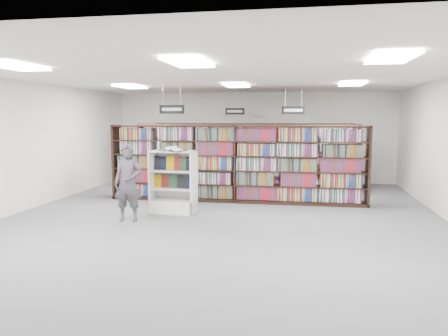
% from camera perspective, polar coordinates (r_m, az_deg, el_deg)
% --- Properties ---
extents(floor, '(12.00, 12.00, 0.00)m').
position_cam_1_polar(floor, '(10.16, -0.12, -6.51)').
color(floor, '#535358').
rests_on(floor, ground).
extents(ceiling, '(10.00, 12.00, 0.10)m').
position_cam_1_polar(ceiling, '(9.93, -0.12, 11.78)').
color(ceiling, white).
rests_on(ceiling, wall_back).
extents(wall_back, '(10.00, 0.10, 3.20)m').
position_cam_1_polar(wall_back, '(15.85, 3.75, 4.06)').
color(wall_back, white).
rests_on(wall_back, ground).
extents(wall_front, '(10.00, 0.10, 3.20)m').
position_cam_1_polar(wall_front, '(4.19, -14.93, -3.37)').
color(wall_front, white).
rests_on(wall_front, ground).
extents(wall_left, '(0.10, 12.00, 3.20)m').
position_cam_1_polar(wall_left, '(11.87, -24.63, 2.61)').
color(wall_left, white).
rests_on(wall_left, ground).
extents(bookshelf_row_near, '(7.00, 0.60, 2.10)m').
position_cam_1_polar(bookshelf_row_near, '(11.93, 1.59, 0.58)').
color(bookshelf_row_near, black).
rests_on(bookshelf_row_near, floor).
extents(bookshelf_row_mid, '(7.00, 0.60, 2.10)m').
position_cam_1_polar(bookshelf_row_mid, '(13.90, 2.82, 1.44)').
color(bookshelf_row_mid, black).
rests_on(bookshelf_row_mid, floor).
extents(bookshelf_row_far, '(7.00, 0.60, 2.10)m').
position_cam_1_polar(bookshelf_row_far, '(15.58, 3.62, 1.99)').
color(bookshelf_row_far, black).
rests_on(bookshelf_row_far, floor).
extents(aisle_sign_left, '(0.65, 0.02, 0.80)m').
position_cam_1_polar(aisle_sign_left, '(11.22, -6.83, 7.72)').
color(aisle_sign_left, '#B2B2B7').
rests_on(aisle_sign_left, ceiling).
extents(aisle_sign_right, '(0.65, 0.02, 0.80)m').
position_cam_1_polar(aisle_sign_right, '(12.74, 9.04, 7.56)').
color(aisle_sign_right, '#B2B2B7').
rests_on(aisle_sign_right, ceiling).
extents(aisle_sign_center, '(0.65, 0.02, 0.80)m').
position_cam_1_polar(aisle_sign_center, '(14.91, 1.42, 7.49)').
color(aisle_sign_center, '#B2B2B7').
rests_on(aisle_sign_center, ceiling).
extents(troffer_front_left, '(0.60, 1.20, 0.04)m').
position_cam_1_polar(troffer_front_left, '(8.29, -25.58, 11.88)').
color(troffer_front_left, white).
rests_on(troffer_front_left, ceiling).
extents(troffer_front_center, '(0.60, 1.20, 0.04)m').
position_cam_1_polar(troffer_front_center, '(7.01, -4.62, 13.58)').
color(troffer_front_center, white).
rests_on(troffer_front_center, ceiling).
extents(troffer_front_right, '(0.60, 1.20, 0.04)m').
position_cam_1_polar(troffer_front_right, '(6.90, 20.99, 13.28)').
color(troffer_front_right, white).
rests_on(troffer_front_right, ceiling).
extents(troffer_back_left, '(0.60, 1.20, 0.04)m').
position_cam_1_polar(troffer_back_left, '(12.69, -12.13, 10.34)').
color(troffer_back_left, white).
rests_on(troffer_back_left, ceiling).
extents(troffer_back_center, '(0.60, 1.20, 0.04)m').
position_cam_1_polar(troffer_back_center, '(11.89, 1.62, 10.74)').
color(troffer_back_center, white).
rests_on(troffer_back_center, ceiling).
extents(troffer_back_right, '(0.60, 1.20, 0.04)m').
position_cam_1_polar(troffer_back_right, '(11.83, 16.40, 10.50)').
color(troffer_back_right, white).
rests_on(troffer_back_right, ceiling).
extents(endcap_display, '(1.11, 0.60, 1.51)m').
position_cam_1_polar(endcap_display, '(10.67, -6.56, -3.13)').
color(endcap_display, white).
rests_on(endcap_display, floor).
extents(open_book, '(0.74, 0.58, 0.13)m').
position_cam_1_polar(open_book, '(10.45, -6.81, 2.39)').
color(open_book, black).
rests_on(open_book, endcap_display).
extents(shopper, '(0.67, 0.47, 1.72)m').
position_cam_1_polar(shopper, '(9.90, -12.42, -1.94)').
color(shopper, '#4C4651').
rests_on(shopper, floor).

